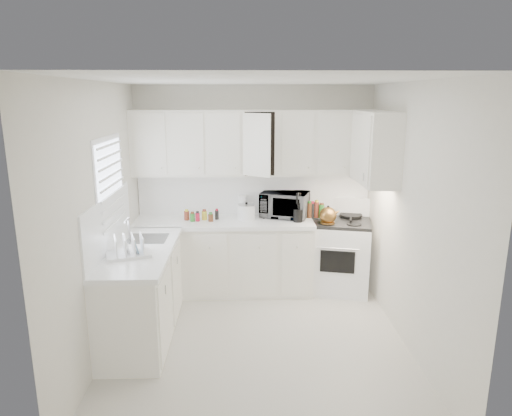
{
  "coord_description": "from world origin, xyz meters",
  "views": [
    {
      "loc": [
        -0.15,
        -4.26,
        2.46
      ],
      "look_at": [
        0.0,
        0.7,
        1.25
      ],
      "focal_mm": 32.26,
      "sensor_mm": 36.0,
      "label": 1
    }
  ],
  "objects_px": {
    "microwave": "(285,202)",
    "dish_rack": "(128,244)",
    "tea_kettle": "(328,214)",
    "rice_cooker": "(246,211)",
    "stove": "(338,246)",
    "utensil_crock": "(298,207)"
  },
  "relations": [
    {
      "from": "stove",
      "to": "utensil_crock",
      "type": "xyz_separation_m",
      "value": [
        -0.54,
        -0.1,
        0.54
      ]
    },
    {
      "from": "microwave",
      "to": "dish_rack",
      "type": "xyz_separation_m",
      "value": [
        -1.65,
        -1.44,
        -0.08
      ]
    },
    {
      "from": "dish_rack",
      "to": "rice_cooker",
      "type": "bearing_deg",
      "value": 30.11
    },
    {
      "from": "stove",
      "to": "tea_kettle",
      "type": "height_order",
      "value": "stove"
    },
    {
      "from": "microwave",
      "to": "rice_cooker",
      "type": "distance_m",
      "value": 0.51
    },
    {
      "from": "stove",
      "to": "tea_kettle",
      "type": "relative_size",
      "value": 4.6
    },
    {
      "from": "stove",
      "to": "tea_kettle",
      "type": "bearing_deg",
      "value": -125.5
    },
    {
      "from": "microwave",
      "to": "dish_rack",
      "type": "distance_m",
      "value": 2.19
    },
    {
      "from": "microwave",
      "to": "rice_cooker",
      "type": "height_order",
      "value": "microwave"
    },
    {
      "from": "rice_cooker",
      "to": "stove",
      "type": "bearing_deg",
      "value": 7.1
    },
    {
      "from": "rice_cooker",
      "to": "utensil_crock",
      "type": "xyz_separation_m",
      "value": [
        0.63,
        -0.14,
        0.08
      ]
    },
    {
      "from": "microwave",
      "to": "utensil_crock",
      "type": "height_order",
      "value": "microwave"
    },
    {
      "from": "stove",
      "to": "rice_cooker",
      "type": "bearing_deg",
      "value": -168.8
    },
    {
      "from": "tea_kettle",
      "to": "rice_cooker",
      "type": "relative_size",
      "value": 1.17
    },
    {
      "from": "microwave",
      "to": "dish_rack",
      "type": "relative_size",
      "value": 1.42
    },
    {
      "from": "stove",
      "to": "dish_rack",
      "type": "height_order",
      "value": "stove"
    },
    {
      "from": "rice_cooker",
      "to": "tea_kettle",
      "type": "bearing_deg",
      "value": -2.28
    },
    {
      "from": "rice_cooker",
      "to": "utensil_crock",
      "type": "bearing_deg",
      "value": -3.34
    },
    {
      "from": "microwave",
      "to": "utensil_crock",
      "type": "relative_size",
      "value": 1.56
    },
    {
      "from": "stove",
      "to": "rice_cooker",
      "type": "height_order",
      "value": "stove"
    },
    {
      "from": "microwave",
      "to": "stove",
      "type": "bearing_deg",
      "value": 6.89
    },
    {
      "from": "tea_kettle",
      "to": "microwave",
      "type": "distance_m",
      "value": 0.6
    }
  ]
}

